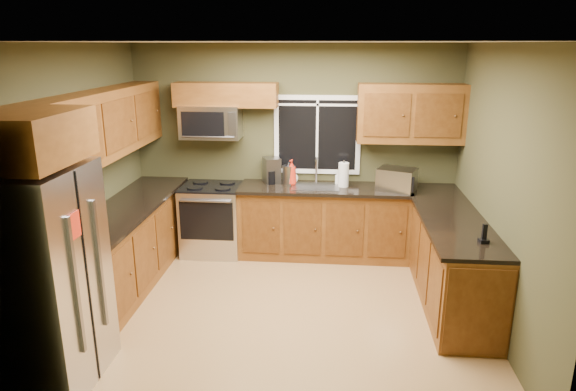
% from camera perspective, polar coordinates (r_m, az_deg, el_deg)
% --- Properties ---
extents(floor, '(4.20, 4.20, 0.00)m').
position_cam_1_polar(floor, '(5.53, -0.86, -12.53)').
color(floor, '#9C7444').
rests_on(floor, ground).
extents(ceiling, '(4.20, 4.20, 0.00)m').
position_cam_1_polar(ceiling, '(4.83, -1.01, 16.68)').
color(ceiling, white).
rests_on(ceiling, back_wall).
extents(back_wall, '(4.20, 0.00, 4.20)m').
position_cam_1_polar(back_wall, '(6.76, 0.69, 5.12)').
color(back_wall, '#3D3C21').
rests_on(back_wall, ground).
extents(front_wall, '(4.20, 0.00, 4.20)m').
position_cam_1_polar(front_wall, '(3.33, -4.23, -7.18)').
color(front_wall, '#3D3C21').
rests_on(front_wall, ground).
extents(left_wall, '(0.00, 3.60, 3.60)m').
position_cam_1_polar(left_wall, '(5.63, -22.69, 1.50)').
color(left_wall, '#3D3C21').
rests_on(left_wall, ground).
extents(right_wall, '(0.00, 3.60, 3.60)m').
position_cam_1_polar(right_wall, '(5.23, 22.58, 0.44)').
color(right_wall, '#3D3C21').
rests_on(right_wall, ground).
extents(window, '(1.12, 0.03, 1.02)m').
position_cam_1_polar(window, '(6.69, 3.26, 6.74)').
color(window, white).
rests_on(window, back_wall).
extents(base_cabinets_left, '(0.60, 2.65, 0.90)m').
position_cam_1_polar(base_cabinets_left, '(6.19, -17.30, -5.46)').
color(base_cabinets_left, brown).
rests_on(base_cabinets_left, ground).
extents(countertop_left, '(0.65, 2.65, 0.04)m').
position_cam_1_polar(countertop_left, '(6.02, -17.46, -1.32)').
color(countertop_left, black).
rests_on(countertop_left, base_cabinets_left).
extents(base_cabinets_back, '(2.17, 0.60, 0.90)m').
position_cam_1_polar(base_cabinets_back, '(6.69, 4.01, -3.04)').
color(base_cabinets_back, brown).
rests_on(base_cabinets_back, ground).
extents(countertop_back, '(2.17, 0.65, 0.04)m').
position_cam_1_polar(countertop_back, '(6.53, 4.09, 0.78)').
color(countertop_back, black).
rests_on(countertop_back, base_cabinets_back).
extents(base_cabinets_peninsula, '(0.60, 2.52, 0.90)m').
position_cam_1_polar(base_cabinets_peninsula, '(5.94, 17.35, -6.39)').
color(base_cabinets_peninsula, brown).
rests_on(base_cabinets_peninsula, ground).
extents(countertop_peninsula, '(0.65, 2.50, 0.04)m').
position_cam_1_polar(countertop_peninsula, '(5.78, 17.49, -2.06)').
color(countertop_peninsula, black).
rests_on(countertop_peninsula, base_cabinets_peninsula).
extents(upper_cabinets_left, '(0.33, 2.65, 0.72)m').
position_cam_1_polar(upper_cabinets_left, '(5.88, -19.70, 7.49)').
color(upper_cabinets_left, brown).
rests_on(upper_cabinets_left, left_wall).
extents(upper_cabinets_back_left, '(1.30, 0.33, 0.30)m').
position_cam_1_polar(upper_cabinets_back_left, '(6.61, -6.91, 11.06)').
color(upper_cabinets_back_left, brown).
rests_on(upper_cabinets_back_left, back_wall).
extents(upper_cabinets_back_right, '(1.30, 0.33, 0.72)m').
position_cam_1_polar(upper_cabinets_back_right, '(6.56, 13.47, 8.84)').
color(upper_cabinets_back_right, brown).
rests_on(upper_cabinets_back_right, back_wall).
extents(upper_cabinet_over_fridge, '(0.72, 0.90, 0.38)m').
position_cam_1_polar(upper_cabinet_over_fridge, '(4.22, -27.37, 5.74)').
color(upper_cabinet_over_fridge, brown).
rests_on(upper_cabinet_over_fridge, left_wall).
extents(refrigerator, '(0.74, 0.90, 1.80)m').
position_cam_1_polar(refrigerator, '(4.54, -25.48, -8.38)').
color(refrigerator, '#B7B7BC').
rests_on(refrigerator, ground).
extents(range, '(0.76, 0.69, 0.94)m').
position_cam_1_polar(range, '(6.84, -8.37, -2.58)').
color(range, '#B7B7BC').
rests_on(range, ground).
extents(microwave, '(0.76, 0.41, 0.42)m').
position_cam_1_polar(microwave, '(6.67, -8.55, 8.10)').
color(microwave, '#B7B7BC').
rests_on(microwave, back_wall).
extents(sink, '(0.60, 0.42, 0.36)m').
position_cam_1_polar(sink, '(6.54, 3.09, 1.12)').
color(sink, slate).
rests_on(sink, countertop_back).
extents(toaster_oven, '(0.54, 0.49, 0.28)m').
position_cam_1_polar(toaster_oven, '(6.47, 12.00, 1.76)').
color(toaster_oven, '#B7B7BC').
rests_on(toaster_oven, countertop_back).
extents(coffee_maker, '(0.27, 0.31, 0.33)m').
position_cam_1_polar(coffee_maker, '(6.69, -1.83, 2.73)').
color(coffee_maker, slate).
rests_on(coffee_maker, countertop_back).
extents(kettle, '(0.18, 0.18, 0.30)m').
position_cam_1_polar(kettle, '(6.61, 0.10, 2.44)').
color(kettle, '#B7B7BC').
rests_on(kettle, countertop_back).
extents(paper_towel_roll, '(0.17, 0.17, 0.34)m').
position_cam_1_polar(paper_towel_roll, '(6.53, 6.19, 2.32)').
color(paper_towel_roll, white).
rests_on(paper_towel_roll, countertop_back).
extents(soap_bottle_a, '(0.16, 0.16, 0.33)m').
position_cam_1_polar(soap_bottle_a, '(6.58, 0.39, 2.60)').
color(soap_bottle_a, red).
rests_on(soap_bottle_a, countertop_back).
extents(soap_bottle_b, '(0.10, 0.11, 0.18)m').
position_cam_1_polar(soap_bottle_b, '(6.66, 5.71, 2.05)').
color(soap_bottle_b, white).
rests_on(soap_bottle_b, countertop_back).
extents(soap_bottle_c, '(0.16, 0.16, 0.17)m').
position_cam_1_polar(soap_bottle_c, '(6.70, 0.59, 2.16)').
color(soap_bottle_c, white).
rests_on(soap_bottle_c, countertop_back).
extents(cordless_phone, '(0.09, 0.09, 0.18)m').
position_cam_1_polar(cordless_phone, '(5.02, 20.94, -4.34)').
color(cordless_phone, black).
rests_on(cordless_phone, countertop_peninsula).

